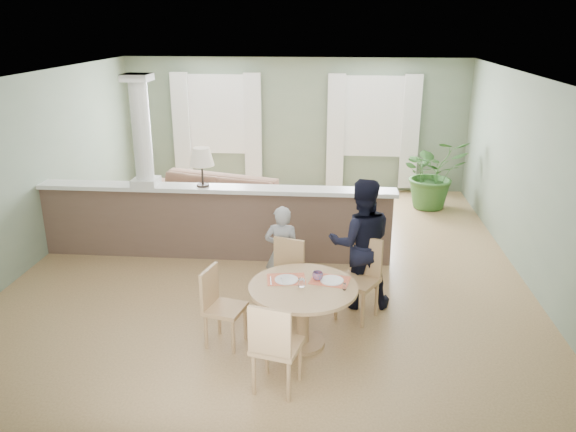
# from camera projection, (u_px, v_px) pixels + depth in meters

# --- Properties ---
(ground) EXTENTS (8.00, 8.00, 0.00)m
(ground) POSITION_uv_depth(u_px,v_px,m) (274.00, 264.00, 8.26)
(ground) COLOR tan
(ground) RESTS_ON ground
(room_shell) EXTENTS (7.02, 8.02, 2.71)m
(room_shell) POSITION_uv_depth(u_px,v_px,m) (275.00, 134.00, 8.25)
(room_shell) COLOR gray
(room_shell) RESTS_ON ground
(pony_wall) EXTENTS (5.32, 0.38, 2.70)m
(pony_wall) POSITION_uv_depth(u_px,v_px,m) (209.00, 212.00, 8.29)
(pony_wall) COLOR brown
(pony_wall) RESTS_ON ground
(sofa) EXTENTS (2.97, 1.83, 0.81)m
(sofa) POSITION_uv_depth(u_px,v_px,m) (211.00, 202.00, 9.77)
(sofa) COLOR #89614A
(sofa) RESTS_ON ground
(houseplant) EXTENTS (1.43, 1.31, 1.34)m
(houseplant) POSITION_uv_depth(u_px,v_px,m) (433.00, 173.00, 10.55)
(houseplant) COLOR #305C24
(houseplant) RESTS_ON ground
(dining_table) EXTENTS (1.18, 1.18, 0.81)m
(dining_table) POSITION_uv_depth(u_px,v_px,m) (303.00, 298.00, 6.05)
(dining_table) COLOR tan
(dining_table) RESTS_ON ground
(chair_far_boy) EXTENTS (0.51, 0.51, 0.91)m
(chair_far_boy) POSITION_uv_depth(u_px,v_px,m) (285.00, 273.00, 6.79)
(chair_far_boy) COLOR tan
(chair_far_boy) RESTS_ON ground
(chair_far_man) EXTENTS (0.60, 0.60, 0.97)m
(chair_far_man) POSITION_uv_depth(u_px,v_px,m) (361.00, 274.00, 6.68)
(chair_far_man) COLOR tan
(chair_far_man) RESTS_ON ground
(chair_near) EXTENTS (0.52, 0.52, 0.96)m
(chair_near) POSITION_uv_depth(u_px,v_px,m) (274.00, 344.00, 5.26)
(chair_near) COLOR tan
(chair_near) RESTS_ON ground
(chair_side) EXTENTS (0.48, 0.48, 0.88)m
(chair_side) POSITION_uv_depth(u_px,v_px,m) (219.00, 303.00, 6.11)
(chair_side) COLOR tan
(chair_side) RESTS_ON ground
(child_person) EXTENTS (0.47, 0.33, 1.24)m
(child_person) POSITION_uv_depth(u_px,v_px,m) (282.00, 253.00, 7.09)
(child_person) COLOR gray
(child_person) RESTS_ON ground
(man_person) EXTENTS (0.85, 0.69, 1.64)m
(man_person) POSITION_uv_depth(u_px,v_px,m) (361.00, 243.00, 6.85)
(man_person) COLOR black
(man_person) RESTS_ON ground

